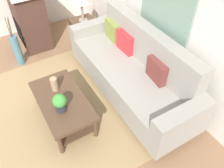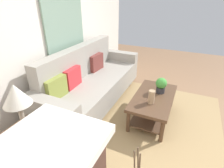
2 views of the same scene
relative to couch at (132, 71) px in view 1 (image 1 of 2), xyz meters
name	(u,v)px [view 1 (image 1 of 2)]	position (x,y,z in m)	size (l,w,h in m)	color
ground_plane	(26,126)	(-0.18, -1.71, -0.43)	(9.16, 9.16, 0.00)	#8C6647
wall_back	(161,1)	(-0.18, 0.53, 0.92)	(5.16, 0.10, 2.70)	silver
area_rug	(58,112)	(-0.18, -1.21, -0.43)	(2.68, 2.07, 0.01)	#A38456
couch	(132,71)	(0.00, 0.00, 0.00)	(2.49, 0.84, 1.08)	gray
throw_pillow_olive	(113,30)	(-0.79, 0.12, 0.25)	(0.36, 0.12, 0.32)	olive
throw_pillow_crimson	(126,42)	(-0.40, 0.12, 0.25)	(0.36, 0.12, 0.32)	red
throw_pillow_maroon	(157,71)	(0.40, 0.12, 0.25)	(0.36, 0.12, 0.32)	brown
coffee_table	(63,105)	(-0.01, -1.16, -0.12)	(1.10, 0.60, 0.43)	#513826
tabletop_vase	(54,84)	(-0.22, -1.16, 0.10)	(0.10, 0.10, 0.21)	tan
potted_plant_tabletop	(60,102)	(0.16, -1.22, 0.14)	(0.18, 0.18, 0.26)	#2D2D33
side_table	(84,33)	(-1.55, -0.08, -0.15)	(0.44, 0.44, 0.56)	#513826
fireplace	(29,16)	(-2.21, -0.93, 0.15)	(1.02, 0.58, 1.16)	#472D23
floor_vase	(17,50)	(-1.65, -1.37, -0.14)	(0.14, 0.14, 0.58)	slate
floor_vase_branch_a	(9,28)	(-1.63, -1.37, 0.33)	(0.01, 0.01, 0.36)	brown
floor_vase_branch_b	(10,27)	(-1.66, -1.35, 0.33)	(0.01, 0.01, 0.36)	brown
floor_vase_branch_c	(8,27)	(-1.66, -1.39, 0.33)	(0.01, 0.01, 0.36)	brown
framed_painting	(167,1)	(0.00, 0.46, 1.01)	(0.98, 0.03, 0.94)	gray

